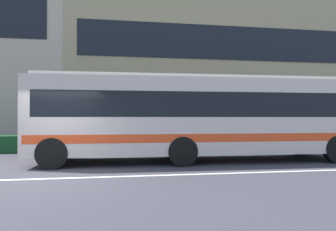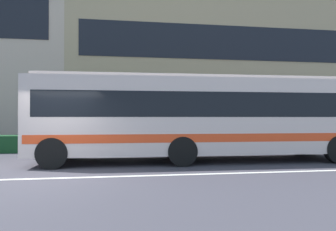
# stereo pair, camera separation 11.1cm
# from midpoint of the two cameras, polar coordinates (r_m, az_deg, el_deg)

# --- Properties ---
(ground_plane) EXTENTS (160.00, 160.00, 0.00)m
(ground_plane) POSITION_cam_midpoint_polar(r_m,az_deg,el_deg) (8.41, -24.15, -11.61)
(ground_plane) COLOR #3E3B44
(lane_centre_line) EXTENTS (60.00, 0.16, 0.01)m
(lane_centre_line) POSITION_cam_midpoint_polar(r_m,az_deg,el_deg) (8.41, -24.15, -11.58)
(lane_centre_line) COLOR silver
(lane_centre_line) RESTS_ON ground_plane
(apartment_block_right) EXTENTS (22.13, 10.31, 11.67)m
(apartment_block_right) POSITION_cam_midpoint_polar(r_m,az_deg,el_deg) (25.01, 8.13, 9.20)
(apartment_block_right) COLOR tan
(apartment_block_right) RESTS_ON ground_plane
(transit_bus) EXTENTS (11.95, 2.78, 3.14)m
(transit_bus) POSITION_cam_midpoint_polar(r_m,az_deg,el_deg) (10.79, 5.43, 0.08)
(transit_bus) COLOR beige
(transit_bus) RESTS_ON ground_plane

